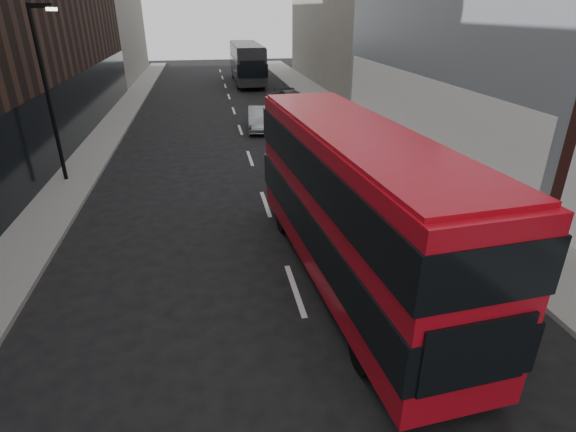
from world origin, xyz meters
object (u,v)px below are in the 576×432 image
street_lamp (48,84)px  red_bus (354,200)px  car_a (318,182)px  grey_bus (247,62)px  car_c (293,101)px  car_b (260,118)px

street_lamp → red_bus: 13.91m
street_lamp → car_a: bearing=-19.4°
street_lamp → red_bus: street_lamp is taller
grey_bus → car_c: size_ratio=2.55×
red_bus → car_a: red_bus is taller
car_a → red_bus: bearing=-97.9°
street_lamp → car_c: street_lamp is taller
street_lamp → car_a: size_ratio=1.84×
street_lamp → car_b: bearing=39.9°
grey_bus → car_b: (-1.10, -19.70, -1.34)m
red_bus → car_b: 17.71m
car_c → car_a: bearing=-104.5°
car_a → car_c: car_c is taller
street_lamp → car_a: (10.38, -3.66, -3.53)m
car_b → car_c: bearing=65.4°
red_bus → street_lamp: bearing=130.9°
car_b → car_c: 6.22m
car_a → car_c: bearing=80.0°
car_b → red_bus: bearing=-83.6°
car_a → grey_bus: bearing=87.0°
grey_bus → car_a: (-0.21, -31.29, -1.39)m
street_lamp → car_c: bearing=46.6°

